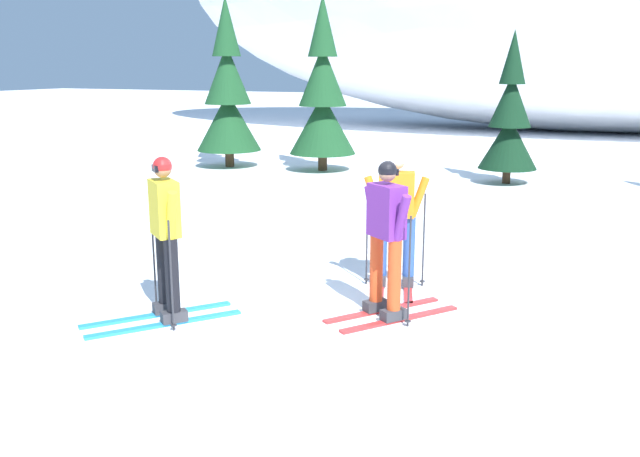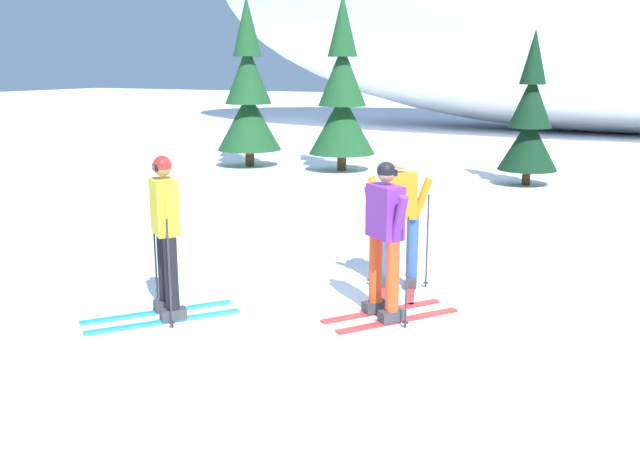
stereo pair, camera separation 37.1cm
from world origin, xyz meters
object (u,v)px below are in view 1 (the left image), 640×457
object	(u,v)px
skier_orange_jacket	(396,216)
pine_tree_far_left	(228,97)
pine_tree_center_left	(323,99)
pine_tree_center	(510,121)
skier_yellow_jacket	(165,236)
skier_purple_jacket	(387,236)

from	to	relation	value
skier_orange_jacket	pine_tree_far_left	xyz separation A→B (m)	(-7.50, 8.63, 1.00)
pine_tree_center_left	pine_tree_center	xyz separation A→B (m)	(4.89, -0.18, -0.41)
skier_orange_jacket	skier_yellow_jacket	bearing A→B (deg)	-132.16
skier_purple_jacket	pine_tree_far_left	xyz separation A→B (m)	(-7.75, 9.77, 0.98)
skier_yellow_jacket	pine_tree_center	bearing A→B (deg)	79.49
skier_yellow_jacket	pine_tree_center_left	distance (m)	11.54
skier_orange_jacket	pine_tree_center_left	world-z (taller)	pine_tree_center_left
skier_orange_jacket	pine_tree_center	xyz separation A→B (m)	(0.07, 8.79, 0.58)
pine_tree_center_left	skier_orange_jacket	bearing A→B (deg)	-61.77
skier_yellow_jacket	pine_tree_far_left	distance (m)	12.17
skier_yellow_jacket	pine_tree_far_left	size ratio (longest dim) A/B	0.40
pine_tree_center_left	pine_tree_center	bearing A→B (deg)	-2.14
skier_purple_jacket	pine_tree_center	bearing A→B (deg)	90.99
skier_purple_jacket	pine_tree_far_left	world-z (taller)	pine_tree_far_left
skier_purple_jacket	pine_tree_center_left	world-z (taller)	pine_tree_center_left
pine_tree_far_left	pine_tree_center_left	world-z (taller)	pine_tree_far_left
skier_yellow_jacket	skier_orange_jacket	xyz separation A→B (m)	(1.96, 2.16, -0.04)
pine_tree_center_left	pine_tree_center	world-z (taller)	pine_tree_center_left
pine_tree_far_left	pine_tree_center_left	size ratio (longest dim) A/B	1.01
skier_purple_jacket	skier_orange_jacket	xyz separation A→B (m)	(-0.25, 1.14, -0.02)
pine_tree_center_left	pine_tree_far_left	bearing A→B (deg)	-172.61
skier_purple_jacket	skier_yellow_jacket	xyz separation A→B (m)	(-2.20, -1.02, 0.02)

